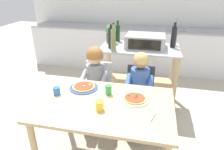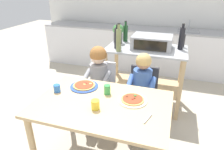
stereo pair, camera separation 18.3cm
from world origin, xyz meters
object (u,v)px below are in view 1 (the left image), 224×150
(drinking_cup_blue, at_px, (57,91))
(pizza_plate_white, at_px, (135,99))
(child_in_grey_shirt, at_px, (94,77))
(drinking_cup_green, at_px, (108,90))
(drinking_cup_yellow, at_px, (100,105))
(pizza_plate_blue_rimmed, at_px, (84,87))
(bottle_brown_beer, at_px, (111,37))
(bottle_tall_green_wine, at_px, (118,33))
(dining_chair_left, at_px, (97,88))
(bottle_dark_olive_oil, at_px, (174,37))
(bottle_slim_sauce, at_px, (113,40))
(toaster_oven, at_px, (145,41))
(child_in_blue_striped_shirt, at_px, (139,85))
(potted_herb_plant, at_px, (111,33))
(bottle_squat_spirits, at_px, (175,38))
(serving_spoon, at_px, (153,117))
(dining_chair_right, at_px, (139,93))
(kitchen_island_cart, at_px, (139,66))
(bottle_clear_vinegar, at_px, (111,38))
(dining_table, at_px, (105,112))

(drinking_cup_blue, bearing_deg, pizza_plate_white, 4.41)
(child_in_grey_shirt, height_order, drinking_cup_green, child_in_grey_shirt)
(drinking_cup_yellow, bearing_deg, pizza_plate_blue_rimmed, 127.87)
(bottle_brown_beer, relative_size, child_in_grey_shirt, 0.30)
(bottle_tall_green_wine, relative_size, drinking_cup_blue, 4.06)
(dining_chair_left, relative_size, drinking_cup_blue, 10.52)
(bottle_dark_olive_oil, bearing_deg, bottle_tall_green_wine, 168.29)
(dining_chair_left, xyz_separation_m, drinking_cup_blue, (-0.22, -0.67, 0.30))
(bottle_tall_green_wine, xyz_separation_m, bottle_slim_sauce, (0.04, -0.52, 0.03))
(pizza_plate_blue_rimmed, xyz_separation_m, drinking_cup_yellow, (0.27, -0.35, 0.03))
(bottle_brown_beer, bearing_deg, toaster_oven, 3.97)
(bottle_dark_olive_oil, bearing_deg, child_in_blue_striped_shirt, -116.23)
(bottle_brown_beer, xyz_separation_m, child_in_grey_shirt, (-0.06, -0.66, -0.34))
(potted_herb_plant, xyz_separation_m, child_in_blue_striped_shirt, (0.53, -0.83, -0.41))
(bottle_squat_spirits, relative_size, pizza_plate_blue_rimmed, 0.91)
(child_in_blue_striped_shirt, height_order, serving_spoon, child_in_blue_striped_shirt)
(bottle_brown_beer, relative_size, pizza_plate_white, 1.14)
(dining_chair_right, xyz_separation_m, pizza_plate_blue_rimmed, (-0.55, -0.48, 0.27))
(child_in_grey_shirt, bearing_deg, potted_herb_plant, 88.20)
(bottle_tall_green_wine, distance_m, bottle_slim_sauce, 0.52)
(kitchen_island_cart, distance_m, bottle_dark_olive_oil, 0.65)
(child_in_grey_shirt, relative_size, drinking_cup_yellow, 11.99)
(kitchen_island_cart, distance_m, toaster_oven, 0.39)
(potted_herb_plant, height_order, pizza_plate_white, potted_herb_plant)
(dining_chair_left, height_order, drinking_cup_yellow, drinking_cup_yellow)
(bottle_brown_beer, bearing_deg, bottle_clear_vinegar, -76.01)
(bottle_tall_green_wine, relative_size, bottle_squat_spirits, 1.15)
(drinking_cup_green, bearing_deg, drinking_cup_blue, -167.34)
(bottle_brown_beer, xyz_separation_m, bottle_dark_olive_oil, (0.88, 0.11, 0.03))
(kitchen_island_cart, xyz_separation_m, child_in_blue_striped_shirt, (0.07, -0.69, 0.04))
(toaster_oven, distance_m, drinking_cup_green, 1.18)
(bottle_squat_spirits, xyz_separation_m, bottle_slim_sauce, (-0.82, -0.46, 0.06))
(bottle_brown_beer, distance_m, drinking_cup_green, 1.15)
(drinking_cup_blue, bearing_deg, dining_chair_left, 71.91)
(dining_chair_right, relative_size, serving_spoon, 5.79)
(child_in_grey_shirt, bearing_deg, dining_chair_left, 90.00)
(pizza_plate_blue_rimmed, bearing_deg, kitchen_island_cart, 65.09)
(drinking_cup_blue, bearing_deg, bottle_clear_vinegar, 74.29)
(toaster_oven, relative_size, pizza_plate_white, 1.98)
(bottle_brown_beer, relative_size, bottle_clear_vinegar, 0.93)
(dining_table, bearing_deg, bottle_slim_sauce, 97.84)
(bottle_dark_olive_oil, height_order, child_in_grey_shirt, bottle_dark_olive_oil)
(drinking_cup_blue, distance_m, serving_spoon, 0.97)
(bottle_dark_olive_oil, distance_m, drinking_cup_green, 1.40)
(bottle_brown_beer, height_order, potted_herb_plant, bottle_brown_beer)
(toaster_oven, distance_m, bottle_brown_beer, 0.50)
(dining_chair_left, xyz_separation_m, child_in_blue_striped_shirt, (0.55, -0.13, 0.17))
(bottle_brown_beer, height_order, drinking_cup_yellow, bottle_brown_beer)
(dining_chair_right, height_order, drinking_cup_green, drinking_cup_green)
(bottle_dark_olive_oil, bearing_deg, toaster_oven, -169.04)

